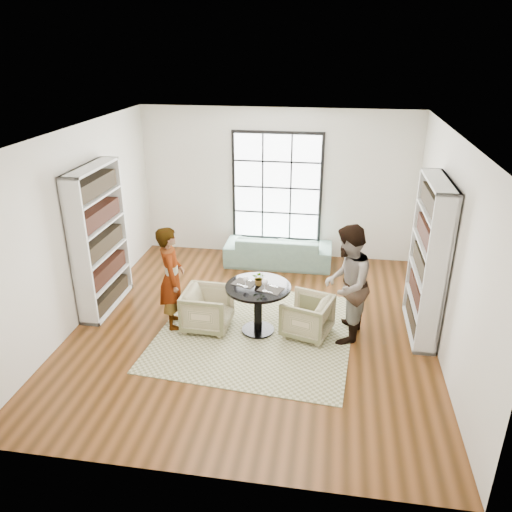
% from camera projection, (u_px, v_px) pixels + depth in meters
% --- Properties ---
extents(ground, '(6.00, 6.00, 0.00)m').
position_uv_depth(ground, '(253.00, 326.00, 7.89)').
color(ground, brown).
extents(room_shell, '(6.00, 6.01, 6.00)m').
position_uv_depth(room_shell, '(258.00, 240.00, 7.88)').
color(room_shell, silver).
rests_on(room_shell, ground).
extents(rug, '(3.12, 3.12, 0.01)m').
position_uv_depth(rug, '(256.00, 331.00, 7.74)').
color(rug, '#B4B187').
rests_on(rug, ground).
extents(pedestal_table, '(0.99, 0.99, 0.79)m').
position_uv_depth(pedestal_table, '(258.00, 299.00, 7.53)').
color(pedestal_table, black).
rests_on(pedestal_table, ground).
extents(sofa, '(2.11, 0.84, 0.62)m').
position_uv_depth(sofa, '(278.00, 250.00, 9.97)').
color(sofa, gray).
rests_on(sofa, ground).
extents(armchair_left, '(0.74, 0.72, 0.66)m').
position_uv_depth(armchair_left, '(208.00, 309.00, 7.73)').
color(armchair_left, '#BEB788').
rests_on(armchair_left, ground).
extents(armchair_right, '(0.86, 0.84, 0.63)m').
position_uv_depth(armchair_right, '(307.00, 316.00, 7.56)').
color(armchair_right, tan).
rests_on(armchair_right, ground).
extents(person_left, '(0.56, 0.69, 1.65)m').
position_uv_depth(person_left, '(171.00, 278.00, 7.61)').
color(person_left, gray).
rests_on(person_left, ground).
extents(person_right, '(0.83, 0.98, 1.80)m').
position_uv_depth(person_right, '(347.00, 284.00, 7.25)').
color(person_right, gray).
rests_on(person_right, ground).
extents(placemat_left, '(0.41, 0.36, 0.01)m').
position_uv_depth(placemat_left, '(244.00, 283.00, 7.53)').
color(placemat_left, black).
rests_on(placemat_left, pedestal_table).
extents(placemat_right, '(0.41, 0.36, 0.01)m').
position_uv_depth(placemat_right, '(271.00, 289.00, 7.34)').
color(placemat_right, black).
rests_on(placemat_right, pedestal_table).
extents(cutlery_left, '(0.20, 0.25, 0.01)m').
position_uv_depth(cutlery_left, '(244.00, 283.00, 7.53)').
color(cutlery_left, silver).
rests_on(cutlery_left, placemat_left).
extents(cutlery_right, '(0.20, 0.25, 0.01)m').
position_uv_depth(cutlery_right, '(271.00, 289.00, 7.34)').
color(cutlery_right, silver).
rests_on(cutlery_right, placemat_right).
extents(wine_glass_left, '(0.08, 0.08, 0.18)m').
position_uv_depth(wine_glass_left, '(246.00, 279.00, 7.36)').
color(wine_glass_left, silver).
rests_on(wine_glass_left, pedestal_table).
extents(wine_glass_right, '(0.09, 0.09, 0.20)m').
position_uv_depth(wine_glass_right, '(265.00, 282.00, 7.23)').
color(wine_glass_right, silver).
rests_on(wine_glass_right, pedestal_table).
extents(flower_centerpiece, '(0.22, 0.19, 0.22)m').
position_uv_depth(flower_centerpiece, '(259.00, 278.00, 7.44)').
color(flower_centerpiece, gray).
rests_on(flower_centerpiece, pedestal_table).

